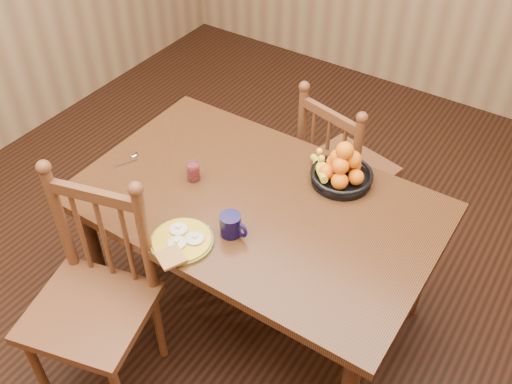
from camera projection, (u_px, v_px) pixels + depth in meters
The scene contains 10 objects.
room at pixel (256, 83), 2.14m from camera, with size 4.52×5.02×2.72m.
dining_table at pixel (256, 214), 2.59m from camera, with size 1.60×1.00×0.75m.
chair_far at pixel (342, 169), 3.12m from camera, with size 0.53×0.52×0.98m.
chair_near at pixel (94, 300), 2.41m from camera, with size 0.59×0.57×1.07m.
breakfast_plate at pixel (181, 241), 2.34m from camera, with size 0.26×0.30×0.04m.
fork at pixel (194, 236), 2.37m from camera, with size 0.04×0.18×0.00m.
spoon at pixel (131, 158), 2.76m from camera, with size 0.06×0.15×0.01m.
coffee_mug at pixel (231, 225), 2.35m from camera, with size 0.13×0.09×0.10m.
juice_glass at pixel (193, 172), 2.62m from camera, with size 0.06×0.06×0.09m.
fruit_bowl at pixel (341, 169), 2.59m from camera, with size 0.32×0.29×0.22m.
Camera 1 is at (1.02, -1.55, 2.48)m, focal length 40.00 mm.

